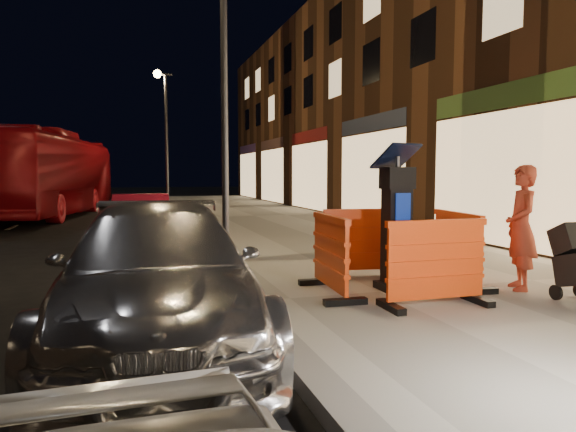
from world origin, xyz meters
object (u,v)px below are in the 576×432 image
object	(u,v)px
barrier_front	(436,263)
car_silver	(160,339)
barrier_back	(365,242)
man	(521,228)
barrier_bldgside	(457,249)
bus_doubledecker	(48,216)
parking_kiosk	(397,221)
barrier_kerbside	(330,255)
car_red	(142,246)

from	to	relation	value
barrier_front	car_silver	size ratio (longest dim) A/B	0.28
barrier_back	man	xyz separation A→B (m)	(1.59, -1.45, 0.33)
man	barrier_back	bearing A→B (deg)	-108.42
barrier_bldgside	bus_doubledecker	world-z (taller)	bus_doubledecker
barrier_bldgside	man	distance (m)	0.88
man	car_silver	bearing A→B (deg)	-62.73
barrier_back	car_silver	size ratio (longest dim) A/B	0.28
car_silver	man	bearing A→B (deg)	6.19
barrier_front	barrier_bldgside	xyz separation A→B (m)	(0.95, 0.95, 0.00)
barrier_front	bus_doubledecker	distance (m)	18.34
parking_kiosk	barrier_bldgside	xyz separation A→B (m)	(0.95, 0.00, -0.41)
car_silver	parking_kiosk	bearing A→B (deg)	16.73
parking_kiosk	barrier_kerbside	bearing A→B (deg)	-174.44
man	car_red	bearing A→B (deg)	-121.37
barrier_back	man	bearing A→B (deg)	-33.84
barrier_bldgside	car_silver	world-z (taller)	barrier_bldgside
barrier_front	barrier_back	xyz separation A→B (m)	(0.00, 1.90, 0.00)
bus_doubledecker	barrier_front	bearing A→B (deg)	-60.91
bus_doubledecker	car_silver	bearing A→B (deg)	-70.49
barrier_back	man	distance (m)	2.18
car_silver	man	world-z (taller)	man
parking_kiosk	barrier_bldgside	distance (m)	1.03
barrier_bldgside	barrier_kerbside	bearing A→B (deg)	97.56
car_red	man	distance (m)	8.44
car_red	bus_doubledecker	bearing A→B (deg)	110.45
barrier_back	car_red	world-z (taller)	barrier_back
parking_kiosk	barrier_kerbside	size ratio (longest dim) A/B	1.40
car_silver	car_red	distance (m)	7.17
car_silver	barrier_kerbside	bearing A→B (deg)	22.32
parking_kiosk	barrier_bldgside	bearing A→B (deg)	5.56
barrier_back	bus_doubledecker	distance (m)	16.59
barrier_kerbside	man	distance (m)	2.61
car_red	bus_doubledecker	distance (m)	10.34
parking_kiosk	car_red	size ratio (longest dim) A/B	0.50
barrier_back	man	size ratio (longest dim) A/B	0.78
car_red	man	size ratio (longest dim) A/B	2.21
parking_kiosk	bus_doubledecker	world-z (taller)	parking_kiosk
car_silver	bus_doubledecker	size ratio (longest dim) A/B	0.40
car_red	man	xyz separation A→B (m)	(4.77, -6.90, 0.99)
car_red	barrier_back	bearing A→B (deg)	-58.49
barrier_kerbside	barrier_bldgside	size ratio (longest dim) A/B	1.00
barrier_kerbside	man	xyz separation A→B (m)	(2.54, -0.50, 0.33)
parking_kiosk	barrier_back	world-z (taller)	parking_kiosk
car_red	man	world-z (taller)	man
parking_kiosk	car_silver	xyz separation A→B (m)	(-3.15, -0.77, -1.07)
parking_kiosk	bus_doubledecker	size ratio (longest dim) A/B	0.15
parking_kiosk	barrier_front	bearing A→B (deg)	-84.44
barrier_bldgside	car_silver	xyz separation A→B (m)	(-4.10, -0.77, -0.66)
car_silver	bus_doubledecker	world-z (taller)	bus_doubledecker
man	barrier_kerbside	bearing A→B (deg)	-77.20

